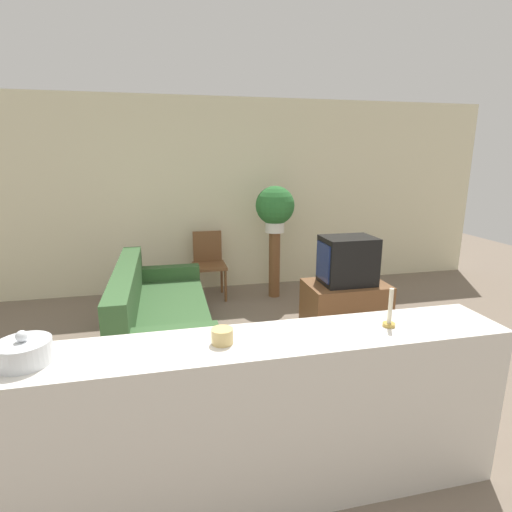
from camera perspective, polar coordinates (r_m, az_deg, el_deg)
ground_plane at (r=3.01m, az=-2.85°, el=-25.19°), size 14.00×14.00×0.00m
wall_back at (r=5.77m, az=-9.01°, el=8.35°), size 9.00×0.06×2.70m
couch at (r=4.20m, az=-13.70°, el=-8.93°), size 0.88×2.00×0.85m
tv_stand at (r=4.71m, az=12.62°, el=-6.80°), size 0.90×0.60×0.52m
television at (r=4.55m, az=12.90°, el=-0.62°), size 0.59×0.43×0.53m
wooden_chair at (r=5.52m, az=-6.78°, el=-0.68°), size 0.44×0.44×0.90m
plant_stand at (r=5.51m, az=2.64°, el=-1.24°), size 0.15×0.15×0.91m
potted_plant at (r=5.35m, az=2.73°, el=7.03°), size 0.52×0.52×0.62m
foreground_counter at (r=2.38m, az=-1.06°, el=-22.54°), size 2.90×0.44×0.97m
decorative_bowl at (r=2.18m, az=-30.22°, el=-11.76°), size 0.24×0.24×0.16m
candle_jar at (r=2.09m, az=-4.84°, el=-11.32°), size 0.11×0.11×0.08m
candlestick at (r=2.38m, az=18.56°, el=-7.93°), size 0.07×0.07×0.22m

